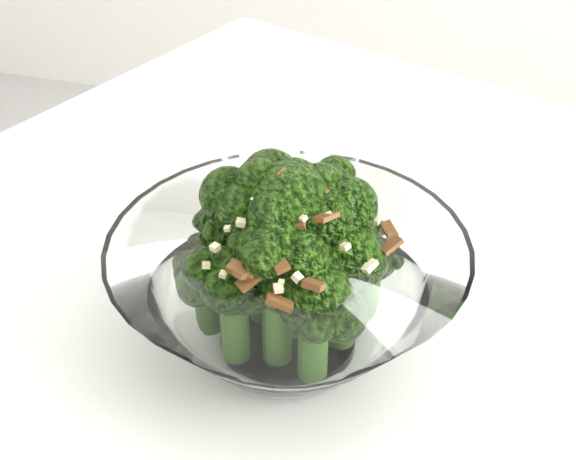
# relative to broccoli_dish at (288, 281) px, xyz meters

# --- Properties ---
(broccoli_dish) EXTENTS (0.23, 0.23, 0.14)m
(broccoli_dish) POSITION_rel_broccoli_dish_xyz_m (0.00, 0.00, 0.00)
(broccoli_dish) COLOR white
(broccoli_dish) RESTS_ON table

